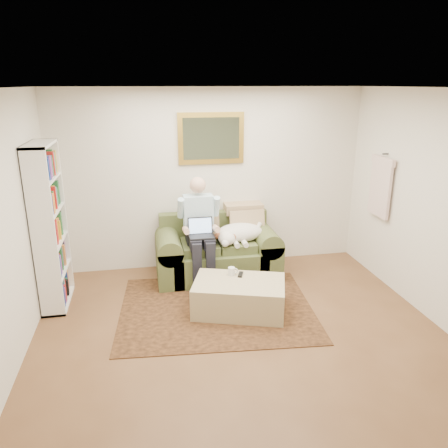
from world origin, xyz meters
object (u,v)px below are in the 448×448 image
object	(u,v)px
seated_man	(200,232)
laptop	(201,231)
coffee_mug	(231,271)
bookshelf	(49,227)
ottoman	(239,296)
sleeping_dog	(240,232)
sofa	(217,256)

from	to	relation	value
seated_man	laptop	xyz separation A→B (m)	(0.00, -0.07, 0.03)
coffee_mug	bookshelf	xyz separation A→B (m)	(-2.14, 0.45, 0.56)
ottoman	coffee_mug	distance (m)	0.32
bookshelf	sleeping_dog	bearing A→B (deg)	8.13
sleeping_dog	bookshelf	size ratio (longest dim) A/B	0.35
seated_man	sleeping_dog	distance (m)	0.57
laptop	bookshelf	bearing A→B (deg)	-173.57
seated_man	laptop	world-z (taller)	seated_man
sofa	bookshelf	distance (m)	2.27
bookshelf	sofa	bearing A→B (deg)	11.56
sofa	bookshelf	size ratio (longest dim) A/B	0.86
ottoman	seated_man	bearing A→B (deg)	109.57
ottoman	sleeping_dog	bearing A→B (deg)	77.02
seated_man	ottoman	xyz separation A→B (m)	(0.33, -0.94, -0.53)
sofa	laptop	bearing A→B (deg)	-138.98
laptop	coffee_mug	size ratio (longest dim) A/B	3.32
sofa	ottoman	size ratio (longest dim) A/B	1.60
sofa	ottoman	xyz separation A→B (m)	(0.08, -1.09, -0.10)
coffee_mug	sofa	bearing A→B (deg)	91.53
laptop	sleeping_dog	xyz separation A→B (m)	(0.56, 0.14, -0.10)
seated_man	sofa	bearing A→B (deg)	31.45
seated_man	sleeping_dog	world-z (taller)	seated_man
sofa	laptop	size ratio (longest dim) A/B	5.15
sofa	laptop	world-z (taller)	laptop
ottoman	coffee_mug	world-z (taller)	coffee_mug
sofa	ottoman	world-z (taller)	sofa
coffee_mug	sleeping_dog	bearing A→B (deg)	70.45
sofa	sleeping_dog	bearing A→B (deg)	-15.74
seated_man	bookshelf	world-z (taller)	bookshelf
laptop	sleeping_dog	bearing A→B (deg)	13.64
sofa	seated_man	world-z (taller)	seated_man
bookshelf	ottoman	bearing A→B (deg)	-16.74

